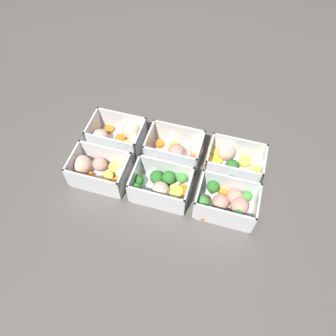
{
  "coord_description": "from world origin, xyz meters",
  "views": [
    {
      "loc": [
        0.13,
        -0.46,
        0.74
      ],
      "look_at": [
        0.0,
        0.0,
        0.03
      ],
      "focal_mm": 35.0,
      "sensor_mm": 36.0,
      "label": 1
    }
  ],
  "objects": [
    {
      "name": "container_near_center",
      "position": [
        -0.0,
        -0.06,
        0.03
      ],
      "size": [
        0.15,
        0.11,
        0.08
      ],
      "color": "white",
      "rests_on": "ground_plane"
    },
    {
      "name": "container_far_center",
      "position": [
        0.01,
        0.06,
        0.03
      ],
      "size": [
        0.16,
        0.1,
        0.08
      ],
      "color": "white",
      "rests_on": "ground_plane"
    },
    {
      "name": "container_far_left",
      "position": [
        -0.16,
        0.06,
        0.03
      ],
      "size": [
        0.17,
        0.12,
        0.08
      ],
      "color": "white",
      "rests_on": "ground_plane"
    },
    {
      "name": "container_near_left",
      "position": [
        -0.17,
        -0.06,
        0.03
      ],
      "size": [
        0.17,
        0.11,
        0.08
      ],
      "color": "white",
      "rests_on": "ground_plane"
    },
    {
      "name": "ground_plane",
      "position": [
        0.0,
        0.0,
        0.0
      ],
      "size": [
        4.0,
        4.0,
        0.0
      ],
      "primitive_type": "plane",
      "color": "#56514C"
    },
    {
      "name": "container_near_right",
      "position": [
        0.17,
        -0.06,
        0.03
      ],
      "size": [
        0.15,
        0.11,
        0.08
      ],
      "color": "white",
      "rests_on": "ground_plane"
    },
    {
      "name": "container_far_right",
      "position": [
        0.16,
        0.06,
        0.03
      ],
      "size": [
        0.16,
        0.13,
        0.08
      ],
      "color": "white",
      "rests_on": "ground_plane"
    }
  ]
}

